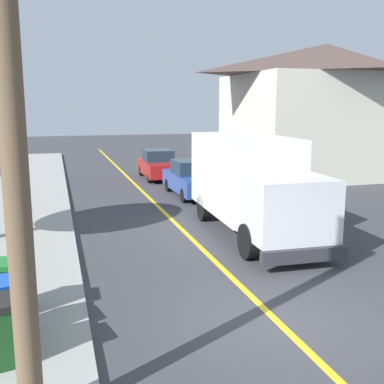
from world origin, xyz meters
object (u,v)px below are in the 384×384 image
(parked_van_across, at_px, (277,185))
(trash_bin_front, at_px, (6,330))
(parked_car_mid, at_px, (158,165))
(trash_bin_back, at_px, (12,286))
(parked_car_near, at_px, (192,179))
(trash_bin_middle, at_px, (4,309))
(house_across_street, at_px, (324,108))
(box_truck, at_px, (251,181))
(stop_sign, at_px, (287,168))
(utility_pole, at_px, (13,137))

(parked_van_across, distance_m, trash_bin_front, 14.77)
(parked_car_mid, height_order, trash_bin_back, parked_car_mid)
(parked_car_near, distance_m, trash_bin_middle, 14.35)
(trash_bin_front, height_order, house_across_street, house_across_street)
(parked_car_mid, distance_m, trash_bin_front, 20.01)
(box_truck, xyz_separation_m, parked_van_across, (3.10, 4.20, -0.97))
(trash_bin_back, height_order, house_across_street, house_across_street)
(parked_car_near, height_order, house_across_street, house_across_street)
(parked_van_across, height_order, stop_sign, stop_sign)
(trash_bin_front, relative_size, trash_bin_back, 1.00)
(trash_bin_front, bearing_deg, parked_car_mid, 70.68)
(trash_bin_back, bearing_deg, box_truck, 32.94)
(parked_car_near, height_order, stop_sign, stop_sign)
(utility_pole, xyz_separation_m, stop_sign, (8.94, 10.01, -2.00))
(box_truck, distance_m, trash_bin_back, 8.55)
(box_truck, height_order, parked_car_near, box_truck)
(parked_car_near, distance_m, utility_pole, 16.60)
(trash_bin_back, distance_m, utility_pole, 4.78)
(box_truck, relative_size, house_across_street, 0.62)
(box_truck, distance_m, parked_car_mid, 12.40)
(parked_car_near, xyz_separation_m, trash_bin_back, (-7.08, -11.39, -0.11))
(trash_bin_front, xyz_separation_m, trash_bin_middle, (-0.12, 0.86, 0.00))
(parked_van_across, bearing_deg, parked_car_mid, 113.44)
(parked_van_across, bearing_deg, utility_pole, -128.20)
(trash_bin_middle, height_order, utility_pole, utility_pole)
(house_across_street, bearing_deg, parked_car_mid, 173.36)
(parked_car_mid, bearing_deg, parked_van_across, -66.56)
(parked_car_near, height_order, parked_car_mid, same)
(trash_bin_front, relative_size, trash_bin_middle, 1.00)
(trash_bin_middle, xyz_separation_m, utility_pole, (0.56, -2.48, 3.17))
(parked_car_near, relative_size, parked_car_mid, 1.00)
(box_truck, relative_size, parked_van_across, 1.64)
(parked_car_mid, bearing_deg, parked_car_near, -85.94)
(utility_pole, xyz_separation_m, house_across_street, (16.27, 19.33, 0.19))
(stop_sign, bearing_deg, parked_car_near, 115.60)
(stop_sign, bearing_deg, parked_van_across, 71.56)
(trash_bin_back, xyz_separation_m, house_across_street, (16.77, 15.79, 3.36))
(parked_car_mid, xyz_separation_m, utility_pole, (-6.18, -20.51, 3.06))
(box_truck, relative_size, utility_pole, 0.98)
(parked_car_near, bearing_deg, parked_van_across, -39.42)
(parked_car_near, bearing_deg, utility_pole, -113.78)
(trash_bin_middle, bearing_deg, parked_car_mid, 69.50)
(trash_bin_front, relative_size, house_across_street, 0.09)
(parked_van_across, relative_size, trash_bin_front, 4.17)
(stop_sign, bearing_deg, trash_bin_middle, -141.60)
(box_truck, height_order, parked_car_mid, box_truck)
(trash_bin_back, bearing_deg, utility_pole, -81.97)
(trash_bin_middle, bearing_deg, trash_bin_back, 86.95)
(parked_car_near, bearing_deg, parked_car_mid, 94.06)
(trash_bin_front, xyz_separation_m, house_across_street, (16.71, 17.71, 3.36))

